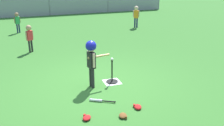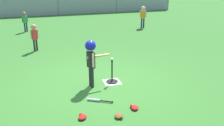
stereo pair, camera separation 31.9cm
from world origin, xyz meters
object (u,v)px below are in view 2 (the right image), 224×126
(fielder_deep_center, at_px, (25,19))
(glove_tossed_aside, at_px, (119,116))
(fielder_deep_right, at_px, (34,34))
(batting_tee, at_px, (112,79))
(fielder_near_left, at_px, (143,14))
(glove_by_plate, at_px, (135,107))
(glove_near_bats, at_px, (82,117))
(batter_child, at_px, (91,54))
(spare_bat_silver, at_px, (96,100))
(baseball_on_tee, at_px, (112,59))

(fielder_deep_center, bearing_deg, glove_tossed_aside, -77.21)
(fielder_deep_center, xyz_separation_m, fielder_deep_right, (0.40, -3.33, 0.02))
(glove_tossed_aside, bearing_deg, batting_tee, 77.93)
(glove_tossed_aside, bearing_deg, fielder_near_left, 63.87)
(glove_by_plate, bearing_deg, fielder_near_left, 65.90)
(glove_tossed_aside, bearing_deg, fielder_deep_center, 102.79)
(batting_tee, relative_size, fielder_deep_center, 0.65)
(fielder_near_left, bearing_deg, glove_by_plate, -114.10)
(fielder_near_left, relative_size, glove_near_bats, 4.06)
(fielder_deep_center, distance_m, glove_by_plate, 8.70)
(batting_tee, bearing_deg, batter_child, -169.68)
(batting_tee, xyz_separation_m, fielder_near_left, (3.45, 6.05, 0.61))
(spare_bat_silver, bearing_deg, batter_child, 84.83)
(fielder_deep_center, relative_size, glove_tossed_aside, 3.62)
(baseball_on_tee, relative_size, fielder_deep_center, 0.08)
(glove_near_bats, bearing_deg, spare_bat_silver, 54.88)
(batter_child, height_order, glove_by_plate, batter_child)
(glove_near_bats, bearing_deg, batter_child, 70.42)
(spare_bat_silver, distance_m, glove_tossed_aside, 0.85)
(baseball_on_tee, bearing_deg, spare_bat_silver, -125.20)
(batting_tee, relative_size, fielder_deep_right, 0.62)
(glove_by_plate, bearing_deg, fielder_deep_right, 111.59)
(baseball_on_tee, xyz_separation_m, glove_near_bats, (-1.10, -1.56, -0.63))
(fielder_deep_center, bearing_deg, spare_bat_silver, -77.95)
(batter_child, bearing_deg, glove_tossed_aside, -82.59)
(batter_child, distance_m, glove_by_plate, 1.76)
(baseball_on_tee, xyz_separation_m, fielder_near_left, (3.45, 6.05, 0.05))
(batter_child, height_order, glove_tossed_aside, batter_child)
(batting_tee, bearing_deg, baseball_on_tee, 0.00)
(spare_bat_silver, relative_size, glove_by_plate, 2.16)
(baseball_on_tee, bearing_deg, glove_by_plate, -87.39)
(fielder_deep_center, relative_size, fielder_near_left, 0.87)
(batter_child, height_order, glove_near_bats, batter_child)
(glove_near_bats, bearing_deg, glove_tossed_aside, -13.33)
(fielder_deep_right, distance_m, glove_near_bats, 5.18)
(glove_near_bats, bearing_deg, fielder_deep_center, 98.25)
(batter_child, bearing_deg, fielder_near_left, 56.80)
(fielder_deep_right, bearing_deg, fielder_near_left, 25.27)
(batting_tee, distance_m, glove_near_bats, 1.91)
(batter_child, bearing_deg, fielder_deep_right, 110.26)
(fielder_near_left, xyz_separation_m, glove_near_bats, (-4.55, -7.61, -0.67))
(fielder_deep_center, distance_m, fielder_deep_right, 3.35)
(baseball_on_tee, distance_m, glove_by_plate, 1.63)
(baseball_on_tee, relative_size, glove_tossed_aside, 0.28)
(batter_child, relative_size, fielder_deep_right, 1.24)
(spare_bat_silver, bearing_deg, glove_tossed_aside, -70.37)
(batting_tee, height_order, baseball_on_tee, baseball_on_tee)
(fielder_near_left, distance_m, glove_near_bats, 8.89)
(glove_by_plate, relative_size, glove_near_bats, 0.94)
(fielder_deep_right, relative_size, glove_near_bats, 3.69)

